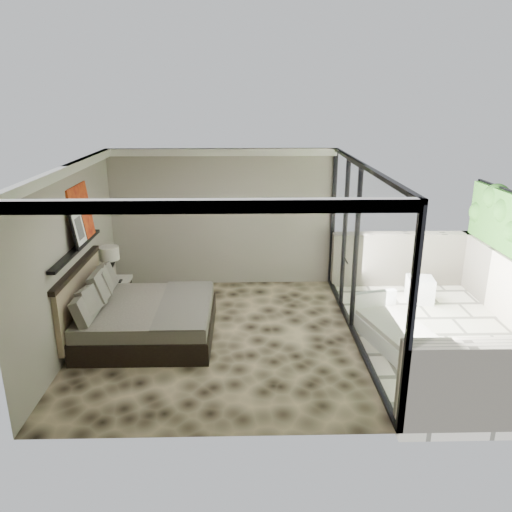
{
  "coord_description": "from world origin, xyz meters",
  "views": [
    {
      "loc": [
        0.44,
        -7.38,
        3.81
      ],
      "look_at": [
        0.63,
        0.4,
        1.27
      ],
      "focal_mm": 35.0,
      "sensor_mm": 36.0,
      "label": 1
    }
  ],
  "objects_px": {
    "nightstand": "(116,292)",
    "lounger": "(394,331)",
    "ottoman": "(420,290)",
    "bed": "(141,317)",
    "table_lamp": "(110,259)"
  },
  "relations": [
    {
      "from": "nightstand",
      "to": "ottoman",
      "type": "xyz_separation_m",
      "value": [
        5.76,
        0.05,
        -0.03
      ]
    },
    {
      "from": "lounger",
      "to": "nightstand",
      "type": "bearing_deg",
      "value": 146.75
    },
    {
      "from": "bed",
      "to": "lounger",
      "type": "distance_m",
      "value": 4.09
    },
    {
      "from": "ottoman",
      "to": "bed",
      "type": "bearing_deg",
      "value": -165.07
    },
    {
      "from": "nightstand",
      "to": "table_lamp",
      "type": "bearing_deg",
      "value": -136.77
    },
    {
      "from": "ottoman",
      "to": "lounger",
      "type": "bearing_deg",
      "value": -120.4
    },
    {
      "from": "lounger",
      "to": "ottoman",
      "type": "bearing_deg",
      "value": 44.6
    },
    {
      "from": "table_lamp",
      "to": "nightstand",
      "type": "bearing_deg",
      "value": 21.52
    },
    {
      "from": "ottoman",
      "to": "lounger",
      "type": "distance_m",
      "value": 1.9
    },
    {
      "from": "ottoman",
      "to": "lounger",
      "type": "relative_size",
      "value": 0.28
    },
    {
      "from": "bed",
      "to": "nightstand",
      "type": "relative_size",
      "value": 3.97
    },
    {
      "from": "nightstand",
      "to": "lounger",
      "type": "distance_m",
      "value": 5.06
    },
    {
      "from": "table_lamp",
      "to": "ottoman",
      "type": "distance_m",
      "value": 5.86
    },
    {
      "from": "nightstand",
      "to": "table_lamp",
      "type": "height_order",
      "value": "table_lamp"
    },
    {
      "from": "table_lamp",
      "to": "lounger",
      "type": "bearing_deg",
      "value": -17.84
    }
  ]
}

